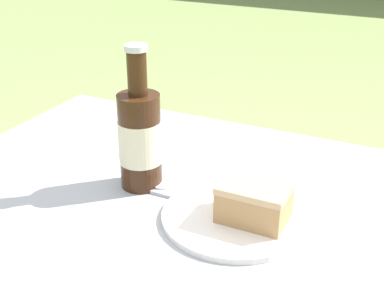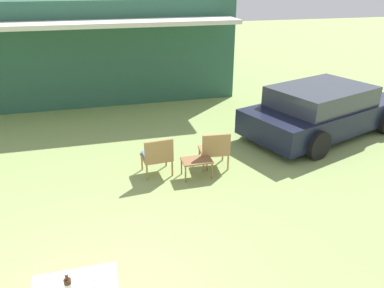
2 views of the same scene
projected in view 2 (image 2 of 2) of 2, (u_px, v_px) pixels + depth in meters
cabin_building at (68, 47)px, 12.49m from camera, size 10.36×5.10×3.10m
parked_car at (323, 110)px, 9.46m from camera, size 4.70×3.14×1.26m
wicker_chair_cushioned at (157, 155)px, 7.51m from camera, size 0.62×0.56×0.82m
wicker_chair_plain at (215, 149)px, 7.76m from camera, size 0.62×0.56×0.82m
garden_side_table at (197, 162)px, 7.46m from camera, size 0.59×0.40×0.38m
cola_bottle_near at (68, 285)px, 3.82m from camera, size 0.08×0.08×0.26m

